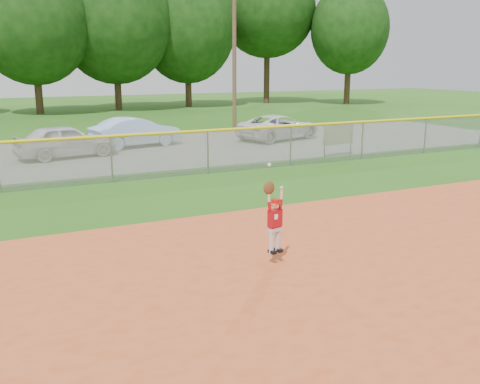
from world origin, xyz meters
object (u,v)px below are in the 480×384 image
object	(u,v)px
ballplayer	(274,217)
car_white_b	(279,127)
car_white_a	(66,141)
sponsor_sign	(338,135)
car_blue	(136,132)

from	to	relation	value
ballplayer	car_white_b	bearing A→B (deg)	59.85
car_white_a	ballplayer	size ratio (longest dim) A/B	2.28
ballplayer	sponsor_sign	bearing A→B (deg)	48.71
car_blue	ballplayer	distance (m)	15.80
car_white_a	car_blue	bearing A→B (deg)	-73.84
sponsor_sign	ballplayer	size ratio (longest dim) A/B	0.91
car_white_a	sponsor_sign	size ratio (longest dim) A/B	2.50
car_white_b	ballplayer	distance (m)	17.32
car_blue	sponsor_sign	size ratio (longest dim) A/B	2.60
sponsor_sign	car_white_a	bearing A→B (deg)	155.66
car_white_b	sponsor_sign	world-z (taller)	sponsor_sign
car_white_a	ballplayer	xyz separation A→B (m)	(1.75, -14.07, 0.24)
car_white_a	car_white_b	world-z (taller)	car_white_a
car_white_a	car_blue	size ratio (longest dim) A/B	0.96
car_white_b	car_white_a	bearing A→B (deg)	79.26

